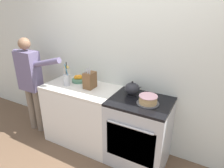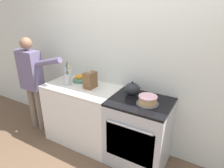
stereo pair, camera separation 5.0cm
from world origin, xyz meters
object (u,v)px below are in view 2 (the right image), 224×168
layer_cake (148,100)px  milk_carton (68,72)px  person_baker (32,78)px  stove_range (139,132)px  knife_block (90,80)px  tea_kettle (132,89)px  fruit_bowl (80,79)px  utensil_crock (67,79)px

layer_cake → milk_carton: (-1.32, 0.15, 0.06)m
layer_cake → person_baker: 1.82m
stove_range → knife_block: (-0.75, 0.03, 0.55)m
layer_cake → person_baker: bearing=-176.8°
tea_kettle → milk_carton: milk_carton is taller
stove_range → layer_cake: size_ratio=3.40×
stove_range → fruit_bowl: bearing=171.6°
person_baker → utensil_crock: bearing=21.2°
fruit_bowl → utensil_crock: bearing=-106.9°
tea_kettle → knife_block: 0.59m
stove_range → tea_kettle: tea_kettle is taller
milk_carton → stove_range: bearing=-5.8°
knife_block → milk_carton: knife_block is taller
knife_block → utensil_crock: bearing=-167.5°
stove_range → milk_carton: milk_carton is taller
layer_cake → knife_block: knife_block is taller
fruit_bowl → layer_cake: bearing=-9.2°
tea_kettle → knife_block: (-0.59, -0.07, 0.03)m
stove_range → person_baker: size_ratio=0.59×
knife_block → fruit_bowl: size_ratio=1.46×
stove_range → fruit_bowl: size_ratio=4.24×
milk_carton → fruit_bowl: bearing=8.0°
fruit_bowl → milk_carton: 0.21m
utensil_crock → milk_carton: 0.21m
utensil_crock → milk_carton: size_ratio=1.44×
knife_block → tea_kettle: bearing=7.1°
layer_cake → fruit_bowl: bearing=170.8°
milk_carton → person_baker: person_baker is taller
layer_cake → utensil_crock: (-1.18, -0.01, 0.03)m
knife_block → stove_range: bearing=-2.5°
tea_kettle → milk_carton: bearing=179.0°
stove_range → utensil_crock: 1.20m
tea_kettle → milk_carton: (-1.06, 0.02, 0.03)m
utensil_crock → layer_cake: bearing=0.5°
utensil_crock → tea_kettle: bearing=9.1°
layer_cake → person_baker: size_ratio=0.17×
person_baker → milk_carton: bearing=40.0°
tea_kettle → fruit_bowl: bearing=177.1°
stove_range → layer_cake: layer_cake is taller
tea_kettle → fruit_bowl: (-0.87, 0.04, -0.04)m
milk_carton → person_baker: (-0.50, -0.26, -0.10)m
tea_kettle → layer_cake: bearing=-28.2°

